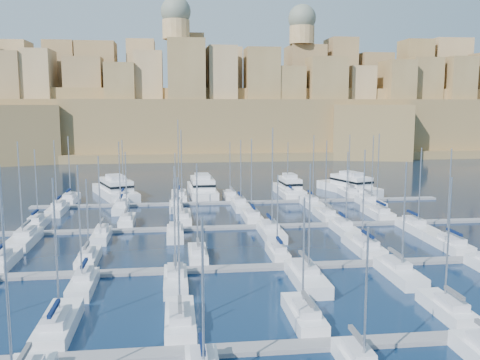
{
  "coord_description": "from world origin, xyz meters",
  "views": [
    {
      "loc": [
        -13.73,
        -75.57,
        20.45
      ],
      "look_at": [
        -3.53,
        6.0,
        8.66
      ],
      "focal_mm": 40.0,
      "sensor_mm": 36.0,
      "label": 1
    }
  ],
  "objects": [
    {
      "name": "ground",
      "position": [
        0.0,
        0.0,
        0.0
      ],
      "size": [
        600.0,
        600.0,
        0.0
      ],
      "primitive_type": "plane",
      "color": "black",
      "rests_on": "ground"
    },
    {
      "name": "pontoon_near",
      "position": [
        0.0,
        -34.0,
        0.2
      ],
      "size": [
        84.0,
        2.0,
        0.4
      ],
      "primitive_type": "cube",
      "color": "slate",
      "rests_on": "ground"
    },
    {
      "name": "pontoon_mid_near",
      "position": [
        0.0,
        -12.0,
        0.2
      ],
      "size": [
        84.0,
        2.0,
        0.4
      ],
      "primitive_type": "cube",
      "color": "slate",
      "rests_on": "ground"
    },
    {
      "name": "pontoon_mid_far",
      "position": [
        0.0,
        10.0,
        0.2
      ],
      "size": [
        84.0,
        2.0,
        0.4
      ],
      "primitive_type": "cube",
      "color": "slate",
      "rests_on": "ground"
    },
    {
      "name": "pontoon_far",
      "position": [
        0.0,
        32.0,
        0.2
      ],
      "size": [
        84.0,
        2.0,
        0.4
      ],
      "primitive_type": "cube",
      "color": "slate",
      "rests_on": "ground"
    },
    {
      "name": "sailboat_1",
      "position": [
        -24.3,
        -28.2,
        0.75
      ],
      "size": [
        2.96,
        9.85,
        14.3
      ],
      "color": "white",
      "rests_on": "ground"
    },
    {
      "name": "sailboat_2",
      "position": [
        -13.4,
        -28.56,
        0.75
      ],
      "size": [
        2.73,
        9.11,
        14.22
      ],
      "color": "white",
      "rests_on": "ground"
    },
    {
      "name": "sailboat_3",
      "position": [
        -1.79,
        -28.7,
        0.73
      ],
      "size": [
        2.65,
        8.83,
        12.15
      ],
      "color": "white",
      "rests_on": "ground"
    },
    {
      "name": "sailboat_4",
      "position": [
        12.38,
        -28.92,
        0.74
      ],
      "size": [
        2.51,
        8.37,
        13.83
      ],
      "color": "white",
      "rests_on": "ground"
    },
    {
      "name": "sailboat_12",
      "position": [
        -35.37,
        -6.9,
        0.74
      ],
      "size": [
        2.52,
        8.41,
        14.07
      ],
      "color": "white",
      "rests_on": "ground"
    },
    {
      "name": "sailboat_13",
      "position": [
        -24.85,
        -7.05,
        0.71
      ],
      "size": [
        2.44,
        8.12,
        11.25
      ],
      "color": "white",
      "rests_on": "ground"
    },
    {
      "name": "sailboat_14",
      "position": [
        -10.78,
        -7.12,
        0.73
      ],
      "size": [
        2.39,
        7.98,
        13.05
      ],
      "color": "white",
      "rests_on": "ground"
    },
    {
      "name": "sailboat_15",
      "position": [
        -0.13,
        -7.44,
        0.71
      ],
      "size": [
        2.2,
        7.32,
        11.44
      ],
      "color": "white",
      "rests_on": "ground"
    },
    {
      "name": "sailboat_16",
      "position": [
        12.34,
        -5.94,
        0.76
      ],
      "size": [
        3.11,
        10.38,
        14.49
      ],
      "color": "white",
      "rests_on": "ground"
    },
    {
      "name": "sailboat_17",
      "position": [
        24.75,
        -6.23,
        0.75
      ],
      "size": [
        2.93,
        9.77,
        14.54
      ],
      "color": "white",
      "rests_on": "ground"
    },
    {
      "name": "sailboat_19",
      "position": [
        -23.9,
        -17.1,
        0.74
      ],
      "size": [
        2.53,
        8.42,
        14.28
      ],
      "color": "white",
      "rests_on": "ground"
    },
    {
      "name": "sailboat_20",
      "position": [
        -13.75,
        -17.26,
        0.73
      ],
      "size": [
        2.62,
        8.73,
        12.7
      ],
      "color": "white",
      "rests_on": "ground"
    },
    {
      "name": "sailboat_21",
      "position": [
        1.15,
        -18.17,
        0.76
      ],
      "size": [
        3.18,
        10.6,
        14.2
      ],
      "color": "white",
      "rests_on": "ground"
    },
    {
      "name": "sailboat_22",
      "position": [
        12.44,
        -17.68,
        0.75
      ],
      "size": [
        2.88,
        9.61,
        14.22
      ],
      "color": "white",
      "rests_on": "ground"
    },
    {
      "name": "sailboat_24",
      "position": [
        -36.54,
        15.31,
        0.73
      ],
      "size": [
        2.65,
        8.85,
        13.25
      ],
      "color": "white",
      "rests_on": "ground"
    },
    {
      "name": "sailboat_25",
      "position": [
        -21.8,
        14.97,
        0.73
      ],
      "size": [
        2.45,
        8.16,
        12.74
      ],
      "color": "white",
      "rests_on": "ground"
    },
    {
      "name": "sailboat_26",
      "position": [
        -12.42,
        15.9,
        0.77
      ],
      "size": [
        3.01,
        10.03,
        16.3
      ],
      "color": "white",
      "rests_on": "ground"
    },
    {
      "name": "sailboat_27",
      "position": [
        -0.25,
        15.52,
        0.75
      ],
      "size": [
        2.78,
        9.28,
        14.71
      ],
      "color": "white",
      "rests_on": "ground"
    },
    {
      "name": "sailboat_28",
      "position": [
        13.13,
        15.3,
        0.74
      ],
      "size": [
        2.65,
        8.82,
        14.28
      ],
      "color": "white",
      "rests_on": "ground"
    },
    {
      "name": "sailboat_29",
      "position": [
        22.97,
        15.84,
        0.76
      ],
      "size": [
        2.98,
        9.92,
        15.36
      ],
      "color": "white",
      "rests_on": "ground"
    },
    {
      "name": "sailboat_30",
      "position": [
        -35.64,
        3.85,
        0.77
      ],
      "size": [
        3.17,
        10.56,
        15.43
      ],
      "color": "white",
      "rests_on": "ground"
    },
    {
      "name": "sailboat_31",
      "position": [
        -24.77,
        5.15,
        0.73
      ],
      "size": [
        2.37,
        7.91,
        13.08
      ],
      "color": "white",
      "rests_on": "ground"
    },
    {
      "name": "sailboat_32",
      "position": [
        -13.71,
        4.94,
        0.71
      ],
      "size": [
        2.5,
        8.34,
        11.46
      ],
      "color": "white",
      "rests_on": "ground"
    },
    {
      "name": "sailboat_33",
      "position": [
        1.07,
        3.96,
        0.78
      ],
      "size": [
        3.1,
        10.34,
        17.16
      ],
      "color": "white",
      "rests_on": "ground"
    },
    {
      "name": "sailboat_34",
      "position": [
        13.06,
        4.62,
        0.74
      ],
      "size": [
        2.7,
        8.99,
        13.34
      ],
      "color": "white",
      "rests_on": "ground"
    },
    {
      "name": "sailboat_35",
      "position": [
        24.79,
        4.13,
        0.75
      ],
      "size": [
        3.0,
        9.98,
        13.89
      ],
      "color": "white",
      "rests_on": "ground"
    },
    {
      "name": "sailboat_36",
      "position": [
        -35.3,
        37.54,
        0.75
      ],
      "size": [
        2.79,
        9.31,
        14.04
      ],
      "color": "white",
      "rests_on": "ground"
    },
    {
      "name": "sailboat_37",
      "position": [
        -24.35,
        37.11,
        0.73
      ],
      "size": [
        2.53,
        8.44,
        13.26
      ],
      "color": "white",
      "rests_on": "ground"
    },
    {
      "name": "sailboat_38",
      "position": [
        -12.73,
        38.17,
        0.78
      ],
      "size": [
        3.18,
        10.6,
        17.35
      ],
      "color": "white",
      "rests_on": "ground"
    },
    {
      "name": "sailboat_39",
      "position": [
        -1.74,
        37.23,
        0.73
      ],
      "size": [
        2.61,
        8.68,
        12.64
      ],
      "color": "white",
      "rests_on": "ground"
    },
    {
      "name": "sailboat_40",
      "position": [
        10.95,
        37.35,
        0.73
      ],
      "size": [
        2.68,
        8.93,
        12.4
      ],
      "color": "white",
      "rests_on": "ground"
    },
    {
      "name": "sailboat_41",
      "position": [
        24.83,
        37.42,
        0.74
      ],
      "size": [
        2.72,
        9.06,
        13.96
      ],
      "color": "white",
      "rests_on": "ground"
    },
    {
      "name": "sailboat_42",
      "position": [
        -35.54,
        26.48,
        0.75
      ],
      "size": [
        2.78,
        9.27,
        14.09
      ],
      "color": "white",
      "rests_on": "ground"
    },
    {
      "name": "sailboat_43",
      "position": [
        -23.88,
        26.69,
        0.74
      ],
      "size": [
        2.66,
        8.85,
        13.69
      ],
      "color": "white",
      "rests_on": "ground"
    },
    {
      "name": "sailboat_44",
      "position": [
        -13.48,
        27.06,
        0.71
      ],
      "size": [
        2.43,
        8.09,
        11.43
      ],
      "color": "white",
      "rests_on": "ground"
    },
    {
      "name": "sailboat_45",
      "position": [
        -0.91,
        26.45,
        0.74
      ],
      "size": [
        2.8,
        9.33,
        13.79
      ],
      "color": "white",
      "rests_on": "ground"
    },
    {
      "name": "sailboat_46",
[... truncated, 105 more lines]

